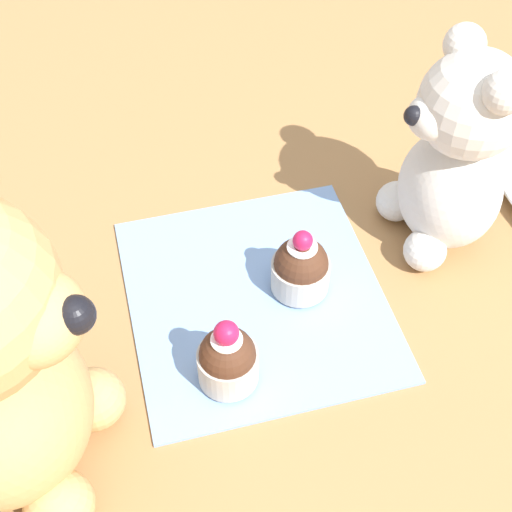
{
  "coord_description": "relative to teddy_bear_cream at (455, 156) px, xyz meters",
  "views": [
    {
      "loc": [
        0.37,
        -0.1,
        0.49
      ],
      "look_at": [
        0.0,
        0.0,
        0.06
      ],
      "focal_mm": 50.0,
      "sensor_mm": 36.0,
      "label": 1
    }
  ],
  "objects": [
    {
      "name": "cupcake_near_cream_bear",
      "position": [
        0.04,
        -0.14,
        -0.07
      ],
      "size": [
        0.05,
        0.05,
        0.07
      ],
      "color": "#B2ADA3",
      "rests_on": "knitted_placemat"
    },
    {
      "name": "ground_plane",
      "position": [
        0.03,
        -0.18,
        -0.09
      ],
      "size": [
        4.0,
        4.0,
        0.0
      ],
      "primitive_type": "plane",
      "color": "#9E7042"
    },
    {
      "name": "cupcake_near_tan_bear",
      "position": [
        0.11,
        -0.22,
        -0.06
      ],
      "size": [
        0.05,
        0.05,
        0.07
      ],
      "color": "#B2ADA3",
      "rests_on": "knitted_placemat"
    },
    {
      "name": "knitted_placemat",
      "position": [
        0.03,
        -0.18,
        -0.09
      ],
      "size": [
        0.23,
        0.22,
        0.01
      ],
      "primitive_type": "cube",
      "color": "#7A9ED1",
      "rests_on": "ground_plane"
    },
    {
      "name": "teddy_bear_cream",
      "position": [
        0.0,
        0.0,
        0.0
      ],
      "size": [
        0.1,
        0.1,
        0.2
      ],
      "rotation": [
        0.0,
        0.0,
        0.02
      ],
      "color": "silver",
      "rests_on": "ground_plane"
    }
  ]
}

